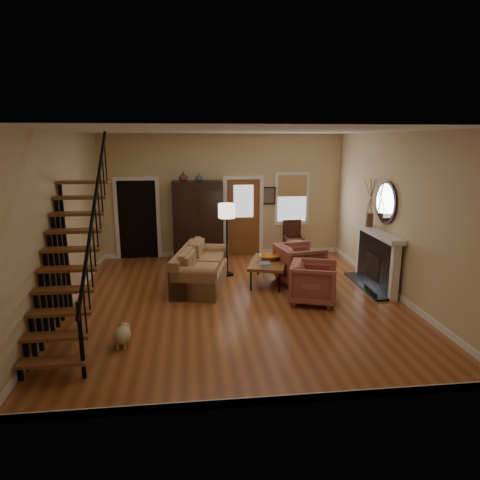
{
  "coord_description": "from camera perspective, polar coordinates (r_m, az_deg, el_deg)",
  "views": [
    {
      "loc": [
        -0.88,
        -8.01,
        3.14
      ],
      "look_at": [
        0.1,
        0.4,
        1.15
      ],
      "focal_mm": 32.0,
      "sensor_mm": 36.0,
      "label": 1
    }
  ],
  "objects": [
    {
      "name": "vase_a",
      "position": [
        11.1,
        -7.58,
        8.38
      ],
      "size": [
        0.24,
        0.24,
        0.25
      ],
      "primitive_type": "imported",
      "color": "#4C2619",
      "rests_on": "armoire"
    },
    {
      "name": "books",
      "position": [
        9.23,
        3.4,
        -3.21
      ],
      "size": [
        0.24,
        0.33,
        0.06
      ],
      "primitive_type": null,
      "color": "beige",
      "rests_on": "coffee_table"
    },
    {
      "name": "staircase",
      "position": [
        7.14,
        -21.9,
        -0.2
      ],
      "size": [
        0.94,
        2.8,
        3.2
      ],
      "primitive_type": null,
      "color": "brown",
      "rests_on": "ground"
    },
    {
      "name": "armchair_right",
      "position": [
        9.69,
        7.95,
        -3.14
      ],
      "size": [
        1.11,
        1.08,
        0.86
      ],
      "primitive_type": "imported",
      "rotation": [
        0.0,
        0.0,
        1.76
      ],
      "color": "maroon",
      "rests_on": "ground"
    },
    {
      "name": "floor_lamp",
      "position": [
        9.99,
        -1.76,
        0.0
      ],
      "size": [
        0.48,
        0.48,
        1.71
      ],
      "primitive_type": null,
      "rotation": [
        0.0,
        0.0,
        0.25
      ],
      "color": "black",
      "rests_on": "ground"
    },
    {
      "name": "room",
      "position": [
        9.92,
        -3.87,
        3.71
      ],
      "size": [
        7.0,
        7.33,
        3.3
      ],
      "color": "brown",
      "rests_on": "ground"
    },
    {
      "name": "bowl",
      "position": [
        9.68,
        3.93,
        -2.29
      ],
      "size": [
        0.45,
        0.45,
        0.11
      ],
      "primitive_type": "imported",
      "color": "orange",
      "rests_on": "coffee_table"
    },
    {
      "name": "dog",
      "position": [
        7.05,
        -15.43,
        -12.27
      ],
      "size": [
        0.29,
        0.46,
        0.32
      ],
      "primitive_type": null,
      "rotation": [
        0.0,
        0.0,
        -0.06
      ],
      "color": "#C3B285",
      "rests_on": "ground"
    },
    {
      "name": "fireplace",
      "position": [
        9.71,
        17.98,
        -1.76
      ],
      "size": [
        0.33,
        1.95,
        2.3
      ],
      "color": "black",
      "rests_on": "ground"
    },
    {
      "name": "armoire",
      "position": [
        11.36,
        -5.63,
        2.55
      ],
      "size": [
        1.3,
        0.6,
        2.1
      ],
      "primitive_type": null,
      "color": "black",
      "rests_on": "ground"
    },
    {
      "name": "sofa",
      "position": [
        9.44,
        -5.15,
        -3.68
      ],
      "size": [
        1.36,
        2.31,
        0.81
      ],
      "primitive_type": null,
      "rotation": [
        0.0,
        0.0,
        -0.21
      ],
      "color": "#996D45",
      "rests_on": "ground"
    },
    {
      "name": "side_chair",
      "position": [
        11.6,
        7.15,
        0.01
      ],
      "size": [
        0.54,
        0.54,
        1.02
      ],
      "primitive_type": null,
      "color": "#3B1F12",
      "rests_on": "ground"
    },
    {
      "name": "armchair_left",
      "position": [
        8.56,
        9.79,
        -5.6
      ],
      "size": [
        1.13,
        1.11,
        0.81
      ],
      "primitive_type": "imported",
      "rotation": [
        0.0,
        0.0,
        1.24
      ],
      "color": "maroon",
      "rests_on": "ground"
    },
    {
      "name": "vase_b",
      "position": [
        11.1,
        -5.49,
        8.33
      ],
      "size": [
        0.2,
        0.2,
        0.21
      ],
      "primitive_type": "imported",
      "color": "#334C60",
      "rests_on": "armoire"
    },
    {
      "name": "coffee_table",
      "position": [
        9.61,
        3.77,
        -4.3
      ],
      "size": [
        1.11,
        1.47,
        0.5
      ],
      "primitive_type": null,
      "rotation": [
        0.0,
        0.0,
        -0.29
      ],
      "color": "brown",
      "rests_on": "ground"
    }
  ]
}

